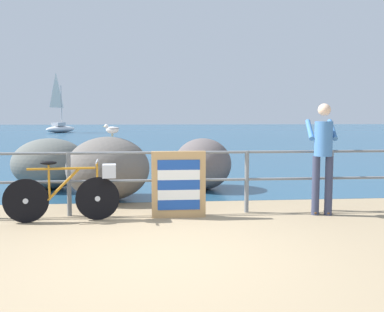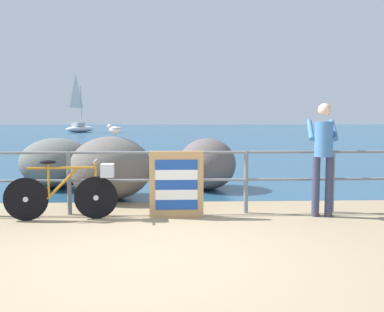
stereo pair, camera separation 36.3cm
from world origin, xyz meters
The scene contains 11 objects.
ground_plane centered at (0.00, 20.00, -0.05)m, with size 120.00×120.00×0.10m, color #937F60.
sea_surface centered at (0.00, 48.05, 0.00)m, with size 120.00×90.00×0.01m, color navy.
promenade_railing centered at (0.00, 2.09, 0.64)m, with size 8.65×0.07×1.02m.
bicycle centered at (-1.32, 1.76, 0.46)m, with size 1.70×0.48×0.92m.
person_at_railing centered at (2.59, 1.81, 0.99)m, with size 0.54×0.67×1.78m.
folded_deckchair_stack centered at (0.29, 1.84, 0.52)m, with size 0.84×0.10×1.04m.
breakwater_boulder_main centered at (-0.95, 3.36, 0.60)m, with size 1.56×1.45×1.20m.
breakwater_boulder_left centered at (-2.37, 4.79, 0.56)m, with size 1.63×1.51×1.11m.
breakwater_boulder_right centered at (0.97, 4.40, 0.56)m, with size 1.24×1.39×1.11m.
seagull centered at (-0.87, 3.41, 1.34)m, with size 0.34×0.20×0.23m.
sailboat centered at (-9.81, 40.37, 0.71)m, with size 3.04×4.54×6.16m.
Camera 2 is at (0.28, -4.66, 1.56)m, focal length 39.37 mm.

